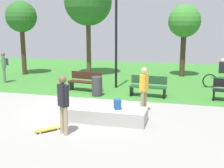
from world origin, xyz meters
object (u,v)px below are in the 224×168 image
tree_slender_maple (184,22)px  park_bench_center_lawn (85,81)px  skater_performing_trick (63,100)px  park_bench_near_lamppost (148,86)px  concrete_ledge (106,114)px  lamp_post (116,28)px  trash_bin (97,86)px  cyclist_on_bicycle (221,75)px  tree_young_birch (21,18)px  backpack_on_ledge (117,104)px  skater_watching (144,87)px  pedestrian_with_backpack (4,65)px  skateboard_by_ledge (48,129)px  tree_leaning_ash (88,2)px

tree_slender_maple → park_bench_center_lawn: bearing=-130.2°
skater_performing_trick → park_bench_near_lamppost: size_ratio=1.07×
concrete_ledge → skater_performing_trick: skater_performing_trick is taller
skater_performing_trick → lamp_post: size_ratio=0.35×
park_bench_near_lamppost → trash_bin: park_bench_near_lamppost is taller
cyclist_on_bicycle → skater_performing_trick: bearing=-123.4°
tree_young_birch → backpack_on_ledge: bearing=-43.0°
skater_watching → tree_young_birch: tree_young_birch is taller
tree_slender_maple → trash_bin: tree_slender_maple is taller
pedestrian_with_backpack → skateboard_by_ledge: bearing=-47.0°
skater_performing_trick → backpack_on_ledge: bearing=49.0°
skater_watching → pedestrian_with_backpack: size_ratio=1.00×
skater_performing_trick → skater_watching: (1.94, 2.63, -0.05)m
backpack_on_ledge → lamp_post: lamp_post is taller
trash_bin → skateboard_by_ledge: bearing=-91.5°
tree_slender_maple → skateboard_by_ledge: bearing=-109.4°
tree_young_birch → cyclist_on_bicycle: tree_young_birch is taller
concrete_ledge → cyclist_on_bicycle: 7.64m
tree_young_birch → trash_bin: (6.15, -4.16, -3.10)m
pedestrian_with_backpack → concrete_ledge: bearing=-33.7°
cyclist_on_bicycle → trash_bin: bearing=-150.2°
tree_leaning_ash → tree_slender_maple: 5.88m
skateboard_by_ledge → tree_slender_maple: (3.70, 10.51, 3.19)m
skater_performing_trick → lamp_post: 6.74m
skater_performing_trick → tree_slender_maple: tree_slender_maple is taller
park_bench_near_lamppost → tree_young_birch: size_ratio=0.36×
skateboard_by_ledge → tree_young_birch: size_ratio=0.16×
skater_watching → park_bench_near_lamppost: size_ratio=1.02×
backpack_on_ledge → tree_leaning_ash: size_ratio=0.05×
skater_performing_trick → skateboard_by_ledge: size_ratio=2.39×
park_bench_center_lawn → cyclist_on_bicycle: cyclist_on_bicycle is taller
park_bench_near_lamppost → tree_slender_maple: bearing=76.3°
skater_performing_trick → trash_bin: (-0.44, 4.59, -0.59)m
tree_slender_maple → trash_bin: size_ratio=4.93×
backpack_on_ledge → skateboard_by_ledge: backpack_on_ledge is taller
skater_performing_trick → tree_slender_maple: 11.27m
skater_watching → skateboard_by_ledge: size_ratio=2.28×
skater_performing_trick → tree_young_birch: (-6.59, 8.75, 2.51)m
skateboard_by_ledge → concrete_ledge: bearing=43.1°
concrete_ledge → tree_young_birch: (-7.46, 7.32, 3.31)m
skater_watching → pedestrian_with_backpack: 8.89m
concrete_ledge → lamp_post: size_ratio=0.53×
concrete_ledge → tree_young_birch: bearing=135.5°
tree_young_birch → cyclist_on_bicycle: size_ratio=2.51×
tree_leaning_ash → trash_bin: (2.09, -4.97, -4.02)m
pedestrian_with_backpack → cyclist_on_bicycle: size_ratio=0.92×
skater_watching → cyclist_on_bicycle: size_ratio=0.92×
skater_watching → skateboard_by_ledge: skater_watching is taller
park_bench_center_lawn → pedestrian_with_backpack: pedestrian_with_backpack is taller
park_bench_near_lamppost → tree_slender_maple: size_ratio=0.38×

